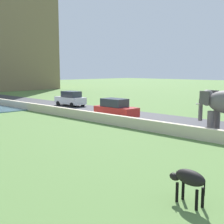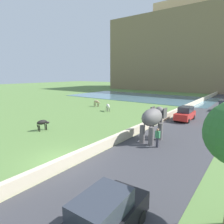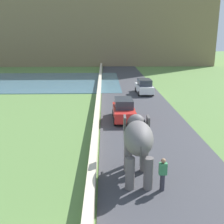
{
  "view_description": "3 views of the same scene",
  "coord_description": "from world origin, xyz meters",
  "views": [
    {
      "loc": [
        -15.75,
        -1.0,
        4.29
      ],
      "look_at": [
        -2.2,
        12.22,
        1.67
      ],
      "focal_mm": 48.66,
      "sensor_mm": 36.0,
      "label": 1
    },
    {
      "loc": [
        10.43,
        -8.05,
        5.91
      ],
      "look_at": [
        -1.72,
        8.44,
        1.91
      ],
      "focal_mm": 31.39,
      "sensor_mm": 36.0,
      "label": 2
    },
    {
      "loc": [
        1.83,
        -5.19,
        7.0
      ],
      "look_at": [
        2.34,
        13.11,
        1.88
      ],
      "focal_mm": 45.22,
      "sensor_mm": 36.0,
      "label": 3
    }
  ],
  "objects": [
    {
      "name": "road_surface",
      "position": [
        5.0,
        20.0,
        0.03
      ],
      "size": [
        7.0,
        120.0,
        0.06
      ],
      "primitive_type": "cube",
      "color": "#38383D",
      "rests_on": "ground"
    },
    {
      "name": "barrier_wall",
      "position": [
        1.2,
        18.0,
        0.4
      ],
      "size": [
        0.4,
        110.0,
        0.8
      ],
      "primitive_type": "cube",
      "color": "beige",
      "rests_on": "ground"
    },
    {
      "name": "hill_distant",
      "position": [
        -6.0,
        70.45,
        13.15
      ],
      "size": [
        64.0,
        28.0,
        26.29
      ],
      "primitive_type": "cube",
      "color": "#7F6B4C",
      "rests_on": "ground"
    },
    {
      "name": "elephant",
      "position": [
        3.43,
        7.51,
        2.04
      ],
      "size": [
        1.49,
        3.48,
        2.99
      ],
      "color": "#605B5B",
      "rests_on": "ground"
    },
    {
      "name": "person_beside_elephant",
      "position": [
        4.45,
        6.25,
        0.87
      ],
      "size": [
        0.36,
        0.22,
        1.63
      ],
      "color": "#33333D",
      "rests_on": "ground"
    },
    {
      "name": "car_red",
      "position": [
        3.42,
        17.26,
        0.9
      ],
      "size": [
        1.82,
        4.01,
        1.8
      ],
      "color": "red",
      "rests_on": "ground"
    },
    {
      "name": "car_white",
      "position": [
        6.58,
        27.72,
        0.9
      ],
      "size": [
        1.87,
        4.04,
        1.8
      ],
      "color": "white",
      "rests_on": "ground"
    }
  ]
}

